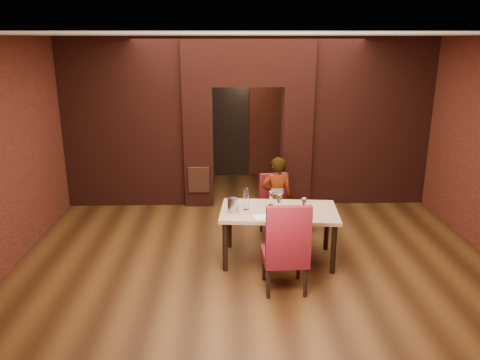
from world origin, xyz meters
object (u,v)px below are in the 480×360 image
object	(u,v)px
person_seated	(277,198)
chair_far	(276,207)
water_bottle	(246,199)
dining_table	(278,235)
chair_near	(285,245)
potted_plant	(309,219)
wine_glass_a	(271,198)
wine_glass_c	(304,205)
wine_bucket	(233,205)
wine_glass_b	(279,202)

from	to	relation	value
person_seated	chair_far	bearing A→B (deg)	-83.65
person_seated	water_bottle	xyz separation A→B (m)	(-0.53, -0.79, 0.26)
dining_table	chair_near	bearing A→B (deg)	-86.02
chair_near	water_bottle	bearing A→B (deg)	-64.58
water_bottle	potted_plant	size ratio (longest dim) A/B	0.83
wine_glass_a	wine_glass_c	bearing A→B (deg)	-33.58
wine_glass_c	wine_bucket	bearing A→B (deg)	177.12
dining_table	wine_glass_b	world-z (taller)	wine_glass_b
wine_glass_a	chair_far	bearing A→B (deg)	77.88
dining_table	wine_glass_c	world-z (taller)	wine_glass_c
chair_near	potted_plant	size ratio (longest dim) A/B	3.16
chair_near	wine_glass_c	distance (m)	0.87
wine_glass_a	water_bottle	world-z (taller)	water_bottle
chair_far	water_bottle	xyz separation A→B (m)	(-0.52, -0.85, 0.44)
wine_glass_a	wine_glass_b	xyz separation A→B (m)	(0.10, -0.18, 0.00)
chair_near	wine_glass_b	distance (m)	0.91
wine_glass_c	wine_bucket	xyz separation A→B (m)	(-1.01, 0.05, -0.01)
wine_bucket	potted_plant	distance (m)	1.87
wine_glass_a	water_bottle	xyz separation A→B (m)	(-0.37, -0.17, 0.06)
wine_glass_b	potted_plant	size ratio (longest dim) A/B	0.57
dining_table	wine_glass_b	xyz separation A→B (m)	(-0.00, 0.03, 0.50)
wine_glass_a	potted_plant	bearing A→B (deg)	50.51
chair_near	wine_glass_c	world-z (taller)	chair_near
wine_glass_a	water_bottle	distance (m)	0.41
wine_glass_b	water_bottle	size ratio (longest dim) A/B	0.69
water_bottle	wine_glass_b	bearing A→B (deg)	-0.99
person_seated	wine_glass_b	distance (m)	0.83
wine_glass_b	wine_glass_a	bearing A→B (deg)	118.55
potted_plant	person_seated	bearing A→B (deg)	-154.75
person_seated	potted_plant	distance (m)	0.82
person_seated	wine_glass_b	world-z (taller)	person_seated
chair_far	water_bottle	size ratio (longest dim) A/B	3.14
person_seated	dining_table	bearing A→B (deg)	86.16
chair_far	wine_glass_b	size ratio (longest dim) A/B	4.57
person_seated	wine_glass_a	world-z (taller)	person_seated
person_seated	potted_plant	size ratio (longest dim) A/B	3.51
wine_glass_a	wine_bucket	world-z (taller)	wine_glass_a
wine_glass_b	wine_bucket	bearing A→B (deg)	-174.28
wine_bucket	water_bottle	size ratio (longest dim) A/B	0.59
chair_far	person_seated	bearing A→B (deg)	-91.84
wine_glass_b	water_bottle	bearing A→B (deg)	179.01
wine_glass_c	potted_plant	bearing A→B (deg)	75.80
chair_near	wine_bucket	xyz separation A→B (m)	(-0.65, 0.80, 0.26)
chair_far	wine_bucket	distance (m)	1.23
wine_glass_a	wine_glass_b	world-z (taller)	wine_glass_b
chair_near	person_seated	size ratio (longest dim) A/B	0.90
dining_table	wine_bucket	world-z (taller)	wine_bucket
chair_near	wine_bucket	size ratio (longest dim) A/B	6.39
dining_table	chair_far	size ratio (longest dim) A/B	1.64
wine_glass_b	wine_glass_c	xyz separation A→B (m)	(0.35, -0.12, -0.01)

